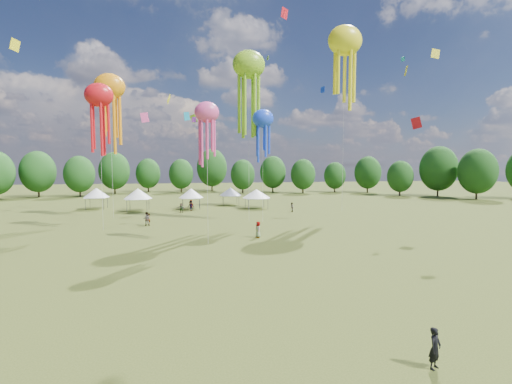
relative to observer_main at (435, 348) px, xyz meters
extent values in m
plane|color=#384416|center=(-7.36, 2.83, -0.86)|extent=(300.00, 300.00, 0.00)
imported|color=black|center=(0.00, 0.00, 0.00)|extent=(0.75, 0.66, 1.72)
imported|color=gray|center=(-15.57, 37.89, 0.09)|extent=(0.96, 0.77, 1.90)
imported|color=gray|center=(-9.47, 55.65, 0.01)|extent=(0.77, 0.97, 1.75)
imported|color=gray|center=(8.13, 48.13, -0.02)|extent=(0.69, 0.85, 1.67)
imported|color=gray|center=(-9.51, 52.94, 0.05)|extent=(1.25, 0.80, 1.82)
imported|color=gray|center=(-9.39, 53.84, -0.07)|extent=(0.99, 0.58, 1.59)
imported|color=gray|center=(-11.16, 50.74, -0.03)|extent=(1.61, 1.05, 1.66)
imported|color=gray|center=(-15.38, 38.68, -0.06)|extent=(0.42, 0.60, 1.60)
imported|color=gray|center=(-2.04, 27.26, 0.07)|extent=(0.66, 0.95, 1.86)
cylinder|color=#47474C|center=(-28.65, 57.65, 0.19)|extent=(0.08, 0.08, 2.11)
cylinder|color=#47474C|center=(-28.65, 60.84, 0.19)|extent=(0.08, 0.08, 2.11)
cylinder|color=#47474C|center=(-25.46, 57.65, 0.19)|extent=(0.08, 0.08, 2.11)
cylinder|color=#47474C|center=(-25.46, 60.84, 0.19)|extent=(0.08, 0.08, 2.11)
cube|color=white|center=(-27.05, 59.24, 1.30)|extent=(3.59, 3.59, 0.10)
cone|color=white|center=(-27.05, 59.24, 2.25)|extent=(4.66, 4.66, 1.81)
cylinder|color=#47474C|center=(-20.58, 52.84, 0.22)|extent=(0.08, 0.08, 2.17)
cylinder|color=#47474C|center=(-20.58, 56.24, 0.22)|extent=(0.08, 0.08, 2.17)
cylinder|color=#47474C|center=(-17.18, 52.84, 0.22)|extent=(0.08, 0.08, 2.17)
cylinder|color=#47474C|center=(-17.18, 56.24, 0.22)|extent=(0.08, 0.08, 2.17)
cube|color=white|center=(-18.88, 54.54, 1.36)|extent=(3.80, 3.80, 0.10)
cone|color=white|center=(-18.88, 54.54, 2.33)|extent=(4.94, 4.94, 1.86)
cylinder|color=#47474C|center=(-10.98, 54.48, 0.16)|extent=(0.08, 0.08, 2.04)
cylinder|color=#47474C|center=(-10.98, 57.63, 0.16)|extent=(0.08, 0.08, 2.04)
cylinder|color=#47474C|center=(-7.83, 54.48, 0.16)|extent=(0.08, 0.08, 2.04)
cylinder|color=#47474C|center=(-7.83, 57.63, 0.16)|extent=(0.08, 0.08, 2.04)
cube|color=white|center=(-9.41, 56.06, 1.23)|extent=(3.55, 3.55, 0.10)
cone|color=white|center=(-9.41, 56.06, 2.16)|extent=(4.62, 4.62, 1.75)
cylinder|color=#47474C|center=(-2.85, 59.78, 0.09)|extent=(0.08, 0.08, 1.90)
cylinder|color=#47474C|center=(-2.85, 62.91, 0.09)|extent=(0.08, 0.08, 1.90)
cylinder|color=#47474C|center=(0.28, 59.78, 0.09)|extent=(0.08, 0.08, 1.90)
cylinder|color=#47474C|center=(0.28, 62.91, 0.09)|extent=(0.08, 0.08, 1.90)
cube|color=white|center=(-1.29, 61.34, 1.09)|extent=(3.53, 3.53, 0.10)
cone|color=white|center=(-1.29, 61.34, 1.96)|extent=(4.59, 4.59, 1.63)
cylinder|color=#47474C|center=(1.07, 52.66, 0.11)|extent=(0.08, 0.08, 1.93)
cylinder|color=#47474C|center=(1.07, 56.39, 0.11)|extent=(0.08, 0.08, 1.93)
cylinder|color=#47474C|center=(4.80, 52.66, 0.11)|extent=(0.08, 0.08, 1.93)
cylinder|color=#47474C|center=(4.80, 56.39, 0.11)|extent=(0.08, 0.08, 1.93)
cube|color=white|center=(2.93, 54.53, 1.12)|extent=(4.13, 4.13, 0.10)
cone|color=white|center=(2.93, 54.53, 2.00)|extent=(5.37, 5.37, 1.66)
ellipsoid|color=red|center=(-20.61, 35.31, 16.13)|extent=(3.46, 2.42, 2.94)
cylinder|color=beige|center=(-20.61, 35.31, 7.63)|extent=(0.03, 0.03, 16.99)
ellipsoid|color=#88C520|center=(-1.04, 39.46, 21.94)|extent=(4.78, 3.34, 4.06)
cylinder|color=beige|center=(-1.04, 39.46, 10.54)|extent=(0.03, 0.03, 22.80)
ellipsoid|color=blue|center=(0.81, 38.35, 14.15)|extent=(3.10, 2.17, 2.64)
cylinder|color=beige|center=(0.81, 38.35, 6.64)|extent=(0.03, 0.03, 15.01)
ellipsoid|color=orange|center=(-21.53, 46.35, 19.47)|extent=(4.64, 3.24, 3.94)
cylinder|color=beige|center=(-21.53, 46.35, 9.31)|extent=(0.03, 0.03, 20.33)
ellipsoid|color=#EF4690|center=(-7.88, 25.15, 12.91)|extent=(2.56, 1.79, 2.17)
cylinder|color=beige|center=(-7.88, 25.15, 6.03)|extent=(0.03, 0.03, 13.77)
ellipsoid|color=yellow|center=(17.35, 47.49, 29.14)|extent=(6.14, 4.30, 5.22)
cylinder|color=beige|center=(17.35, 47.49, 14.14)|extent=(0.03, 0.03, 30.00)
cube|color=yellow|center=(-13.66, 65.33, 21.22)|extent=(0.67, 1.82, 2.07)
cube|color=#88C520|center=(7.43, 64.90, 30.62)|extent=(0.39, 0.69, 0.94)
cube|color=#168DBF|center=(-10.00, 50.98, 15.88)|extent=(1.06, 0.86, 1.59)
cube|color=yellow|center=(21.81, 29.69, 21.85)|extent=(1.36, 0.59, 1.49)
cube|color=#EF4690|center=(-19.18, 70.36, 17.93)|extent=(1.94, 0.41, 2.36)
cube|color=red|center=(7.11, 50.12, 34.03)|extent=(1.55, 0.78, 2.05)
cube|color=yellow|center=(31.30, 50.58, 25.40)|extent=(0.77, 1.74, 2.07)
cube|color=blue|center=(18.88, 61.75, 23.69)|extent=(0.78, 1.05, 1.39)
cube|color=#168DBF|center=(22.69, 38.24, 23.66)|extent=(0.72, 0.47, 0.72)
cube|color=purple|center=(-8.72, 54.12, 15.70)|extent=(0.86, 0.65, 0.97)
cube|color=red|center=(20.32, 31.00, 13.09)|extent=(1.24, 0.87, 1.73)
cube|color=yellow|center=(-25.11, 24.17, 18.31)|extent=(0.69, 0.75, 1.17)
cube|color=#88C520|center=(-8.66, 61.28, 16.77)|extent=(1.65, 1.03, 1.80)
cylinder|color=#38281C|center=(-48.04, 88.32, 0.85)|extent=(0.44, 0.44, 3.41)
ellipsoid|color=#1C4717|center=(-48.04, 88.32, 5.75)|extent=(8.53, 8.53, 10.66)
cylinder|color=#38281C|center=(-37.96, 87.85, 0.67)|extent=(0.44, 0.44, 3.07)
ellipsoid|color=#1C4717|center=(-37.96, 87.85, 5.08)|extent=(7.66, 7.66, 9.58)
cylinder|color=#38281C|center=(-30.87, 96.17, 0.86)|extent=(0.44, 0.44, 3.43)
ellipsoid|color=#1C4717|center=(-30.87, 96.17, 5.79)|extent=(8.58, 8.58, 10.73)
cylinder|color=#38281C|center=(-22.12, 101.79, 0.61)|extent=(0.44, 0.44, 2.95)
ellipsoid|color=#1C4717|center=(-22.12, 101.79, 4.85)|extent=(7.37, 7.37, 9.21)
cylinder|color=#38281C|center=(-12.05, 97.89, 0.59)|extent=(0.44, 0.44, 2.89)
ellipsoid|color=#1C4717|center=(-12.05, 97.89, 4.75)|extent=(7.23, 7.23, 9.04)
cylinder|color=#38281C|center=(-2.44, 102.32, 1.06)|extent=(0.44, 0.44, 3.84)
ellipsoid|color=#1C4717|center=(-2.44, 102.32, 6.58)|extent=(9.60, 9.60, 11.99)
cylinder|color=#38281C|center=(5.83, 91.27, 0.56)|extent=(0.44, 0.44, 2.84)
ellipsoid|color=#1C4717|center=(5.83, 91.27, 4.65)|extent=(7.11, 7.11, 8.89)
cylinder|color=#38281C|center=(15.57, 93.87, 0.72)|extent=(0.44, 0.44, 3.16)
ellipsoid|color=#1C4717|center=(15.57, 93.87, 5.27)|extent=(7.91, 7.91, 9.88)
cylinder|color=#38281C|center=(23.34, 88.12, 0.58)|extent=(0.44, 0.44, 2.88)
ellipsoid|color=#1C4717|center=(23.34, 88.12, 4.73)|extent=(7.21, 7.21, 9.01)
cylinder|color=#38281C|center=(34.16, 90.07, 0.45)|extent=(0.44, 0.44, 2.63)
ellipsoid|color=#1C4717|center=(34.16, 90.07, 4.23)|extent=(6.57, 6.57, 8.22)
cylinder|color=#38281C|center=(43.16, 86.56, 0.70)|extent=(0.44, 0.44, 3.13)
ellipsoid|color=#1C4717|center=(43.16, 86.56, 5.20)|extent=(7.81, 7.81, 9.77)
cylinder|color=#38281C|center=(46.28, 74.64, 0.50)|extent=(0.44, 0.44, 2.72)
ellipsoid|color=#1C4717|center=(46.28, 74.64, 4.41)|extent=(6.80, 6.80, 8.50)
cylinder|color=#38281C|center=(55.61, 71.75, 1.04)|extent=(0.44, 0.44, 3.81)
ellipsoid|color=#1C4717|center=(55.61, 71.75, 6.52)|extent=(9.52, 9.52, 11.90)
cylinder|color=#38281C|center=(59.21, 62.63, 0.89)|extent=(0.44, 0.44, 3.51)
ellipsoid|color=#1C4717|center=(59.21, 62.63, 5.94)|extent=(8.78, 8.78, 10.97)
camera|label=1|loc=(-9.81, -12.42, 7.49)|focal=24.99mm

